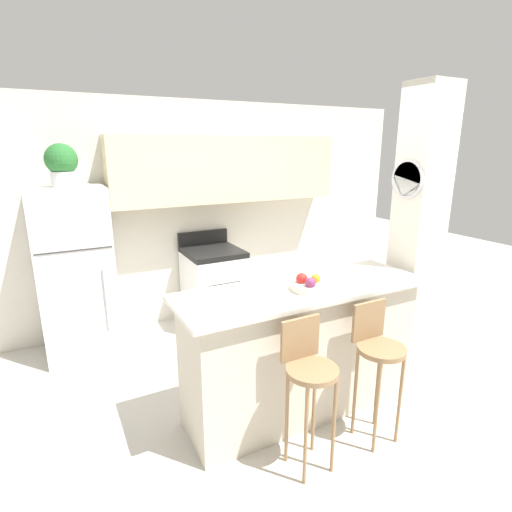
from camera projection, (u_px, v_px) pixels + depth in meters
name	position (u px, v px, depth m)	size (l,w,h in m)	color
ground_plane	(299.00, 408.00, 3.23)	(14.00, 14.00, 0.00)	beige
wall_back	(212.00, 194.00, 4.69)	(5.60, 0.38, 2.55)	silver
pillar_right	(417.00, 237.00, 3.49)	(0.38, 0.32, 2.55)	silver
counter_bar	(301.00, 349.00, 3.09)	(1.94, 0.65, 1.04)	beige
refrigerator	(76.00, 273.00, 3.92)	(0.68, 0.64, 1.68)	white
stove_range	(214.00, 287.00, 4.66)	(0.61, 0.67, 1.07)	white
bar_stool_left	(308.00, 373.00, 2.50)	(0.33, 0.33, 1.01)	olive
bar_stool_right	(377.00, 352.00, 2.76)	(0.33, 0.33, 1.01)	olive
potted_plant_on_fridge	(62.00, 164.00, 3.64)	(0.29, 0.29, 0.39)	silver
fruit_bowl	(309.00, 285.00, 2.88)	(0.27, 0.27, 0.12)	silver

